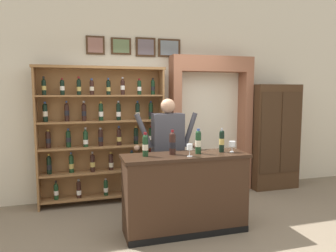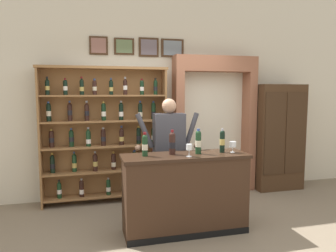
# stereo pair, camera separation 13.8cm
# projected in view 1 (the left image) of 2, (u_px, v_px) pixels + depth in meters

# --- Properties ---
(ground_plane) EXTENTS (14.00, 14.00, 0.02)m
(ground_plane) POSITION_uv_depth(u_px,v_px,m) (182.00, 232.00, 4.10)
(ground_plane) COLOR #7A6B56
(back_wall) EXTENTS (12.00, 0.19, 3.58)m
(back_wall) POSITION_uv_depth(u_px,v_px,m) (150.00, 91.00, 5.53)
(back_wall) COLOR beige
(back_wall) RESTS_ON ground
(wine_shelf) EXTENTS (2.00, 0.30, 2.16)m
(wine_shelf) POSITION_uv_depth(u_px,v_px,m) (102.00, 132.00, 5.07)
(wine_shelf) COLOR olive
(wine_shelf) RESTS_ON ground
(archway_doorway) EXTENTS (1.48, 0.45, 2.39)m
(archway_doorway) POSITION_uv_depth(u_px,v_px,m) (209.00, 115.00, 5.76)
(archway_doorway) COLOR #935B42
(archway_doorway) RESTS_ON ground
(side_cabinet) EXTENTS (0.87, 0.46, 1.90)m
(side_cabinet) POSITION_uv_depth(u_px,v_px,m) (273.00, 136.00, 5.91)
(side_cabinet) COLOR #422B19
(side_cabinet) RESTS_ON ground
(tasting_counter) EXTENTS (1.59, 0.52, 1.00)m
(tasting_counter) POSITION_uv_depth(u_px,v_px,m) (185.00, 193.00, 4.05)
(tasting_counter) COLOR #382316
(tasting_counter) RESTS_ON ground
(shopkeeper) EXTENTS (0.94, 0.22, 1.68)m
(shopkeeper) POSITION_uv_depth(u_px,v_px,m) (168.00, 144.00, 4.52)
(shopkeeper) COLOR #2D3347
(shopkeeper) RESTS_ON ground
(tasting_bottle_prosecco) EXTENTS (0.07, 0.07, 0.29)m
(tasting_bottle_prosecco) POSITION_uv_depth(u_px,v_px,m) (145.00, 145.00, 3.87)
(tasting_bottle_prosecco) COLOR #19381E
(tasting_bottle_prosecco) RESTS_ON tasting_counter
(tasting_bottle_brunello) EXTENTS (0.08, 0.08, 0.31)m
(tasting_bottle_brunello) POSITION_uv_depth(u_px,v_px,m) (172.00, 143.00, 3.97)
(tasting_bottle_brunello) COLOR black
(tasting_bottle_brunello) RESTS_ON tasting_counter
(tasting_bottle_super_tuscan) EXTENTS (0.07, 0.07, 0.32)m
(tasting_bottle_super_tuscan) POSITION_uv_depth(u_px,v_px,m) (198.00, 141.00, 4.03)
(tasting_bottle_super_tuscan) COLOR #19381E
(tasting_bottle_super_tuscan) RESTS_ON tasting_counter
(tasting_bottle_grappa) EXTENTS (0.07, 0.07, 0.31)m
(tasting_bottle_grappa) POSITION_uv_depth(u_px,v_px,m) (222.00, 140.00, 4.14)
(tasting_bottle_grappa) COLOR black
(tasting_bottle_grappa) RESTS_ON tasting_counter
(wine_glass_right) EXTENTS (0.08, 0.08, 0.14)m
(wine_glass_right) POSITION_uv_depth(u_px,v_px,m) (232.00, 144.00, 4.14)
(wine_glass_right) COLOR silver
(wine_glass_right) RESTS_ON tasting_counter
(wine_glass_spare) EXTENTS (0.07, 0.07, 0.15)m
(wine_glass_spare) POSITION_uv_depth(u_px,v_px,m) (190.00, 148.00, 3.86)
(wine_glass_spare) COLOR silver
(wine_glass_spare) RESTS_ON tasting_counter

